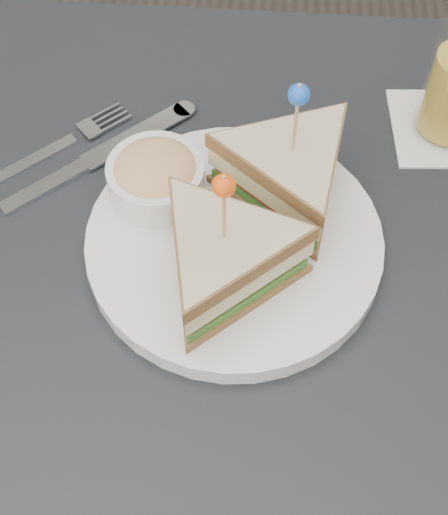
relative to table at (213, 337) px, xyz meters
The scene contains 5 objects.
ground_plane 0.67m from the table, ahead, with size 3.50×3.50×0.00m, color #3F3833.
table is the anchor object (origin of this frame).
plate_meal 0.14m from the table, 69.04° to the left, with size 0.32×0.32×0.16m.
cutlery_fork 0.25m from the table, 135.75° to the left, with size 0.15×0.14×0.01m.
cutlery_knife 0.21m from the table, 131.65° to the left, with size 0.18×0.17×0.01m.
Camera 1 is at (0.03, -0.32, 1.30)m, focal length 50.00 mm.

